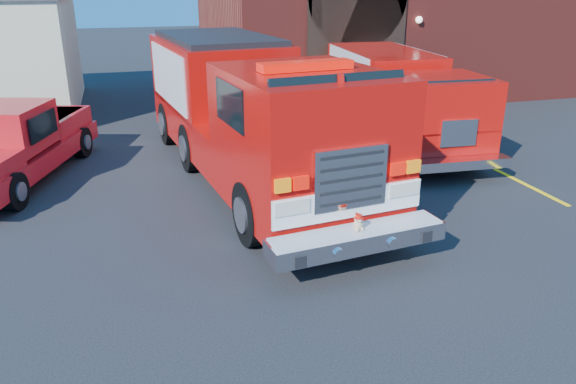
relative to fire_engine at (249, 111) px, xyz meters
name	(u,v)px	position (x,y,z in m)	size (l,w,h in m)	color
ground	(270,234)	(-0.39, -3.29, -1.66)	(100.00, 100.00, 0.00)	black
parking_stripe_near	(523,183)	(6.11, -2.29, -1.65)	(0.12, 3.00, 0.01)	yellow
parking_stripe_mid	(454,149)	(6.11, 0.71, -1.65)	(0.12, 3.00, 0.01)	yellow
parking_stripe_far	(404,124)	(6.11, 3.71, -1.65)	(0.12, 3.00, 0.01)	yellow
fire_engine	(249,111)	(0.00, 0.00, 0.00)	(4.00, 10.64, 3.20)	black
pickup_truck	(12,144)	(-5.46, 1.45, -0.77)	(3.77, 6.08, 1.88)	black
secondary_truck	(397,95)	(4.92, 2.06, -0.29)	(2.96, 7.87, 2.50)	black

